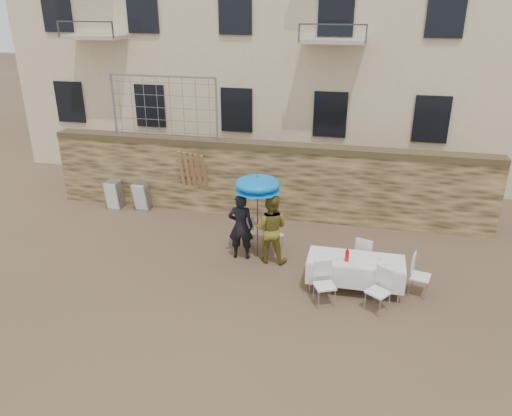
% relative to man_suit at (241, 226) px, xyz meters
% --- Properties ---
extents(ground, '(80.00, 80.00, 0.00)m').
position_rel_man_suit_xyz_m(ground, '(-0.01, -2.22, -0.86)').
color(ground, brown).
rests_on(ground, ground).
extents(stone_wall, '(13.00, 0.50, 2.20)m').
position_rel_man_suit_xyz_m(stone_wall, '(-0.01, 2.78, 0.24)').
color(stone_wall, olive).
rests_on(stone_wall, ground).
extents(chain_link_fence, '(3.20, 0.06, 1.80)m').
position_rel_man_suit_xyz_m(chain_link_fence, '(-3.01, 2.78, 2.24)').
color(chain_link_fence, gray).
rests_on(chain_link_fence, stone_wall).
extents(man_suit, '(0.66, 0.47, 1.72)m').
position_rel_man_suit_xyz_m(man_suit, '(0.00, 0.00, 0.00)').
color(man_suit, black).
rests_on(man_suit, ground).
extents(woman_dress, '(0.87, 0.68, 1.76)m').
position_rel_man_suit_xyz_m(woman_dress, '(0.75, 0.00, 0.02)').
color(woman_dress, '#A28B31').
rests_on(woman_dress, ground).
extents(umbrella, '(1.15, 1.15, 2.03)m').
position_rel_man_suit_xyz_m(umbrella, '(0.40, 0.10, 1.05)').
color(umbrella, '#3F3F44').
rests_on(umbrella, ground).
extents(couple_chair_left, '(0.58, 0.58, 0.96)m').
position_rel_man_suit_xyz_m(couple_chair_left, '(0.00, 0.55, -0.38)').
color(couple_chair_left, white).
rests_on(couple_chair_left, ground).
extents(couple_chair_right, '(0.67, 0.67, 0.96)m').
position_rel_man_suit_xyz_m(couple_chair_right, '(0.70, 0.55, -0.38)').
color(couple_chair_right, white).
rests_on(couple_chair_right, ground).
extents(banquet_table, '(2.10, 0.85, 0.78)m').
position_rel_man_suit_xyz_m(banquet_table, '(2.85, -0.89, -0.13)').
color(banquet_table, white).
rests_on(banquet_table, ground).
extents(soda_bottle, '(0.09, 0.09, 0.26)m').
position_rel_man_suit_xyz_m(soda_bottle, '(2.65, -1.04, 0.05)').
color(soda_bottle, red).
rests_on(soda_bottle, banquet_table).
extents(table_chair_front_left, '(0.64, 0.64, 0.96)m').
position_rel_man_suit_xyz_m(table_chair_front_left, '(2.25, -1.64, -0.38)').
color(table_chair_front_left, white).
rests_on(table_chair_front_left, ground).
extents(table_chair_front_right, '(0.67, 0.67, 0.96)m').
position_rel_man_suit_xyz_m(table_chair_front_right, '(3.35, -1.64, -0.38)').
color(table_chair_front_right, white).
rests_on(table_chair_front_right, ground).
extents(table_chair_back, '(0.61, 0.61, 0.96)m').
position_rel_man_suit_xyz_m(table_chair_back, '(3.05, -0.09, -0.38)').
color(table_chair_back, white).
rests_on(table_chair_back, ground).
extents(table_chair_side, '(0.58, 0.58, 0.96)m').
position_rel_man_suit_xyz_m(table_chair_side, '(4.25, -0.79, -0.38)').
color(table_chair_side, white).
rests_on(table_chair_side, ground).
extents(chair_stack_left, '(0.46, 0.55, 0.92)m').
position_rel_man_suit_xyz_m(chair_stack_left, '(-4.62, 2.42, -0.40)').
color(chair_stack_left, white).
rests_on(chair_stack_left, ground).
extents(chair_stack_right, '(0.46, 0.47, 0.92)m').
position_rel_man_suit_xyz_m(chair_stack_right, '(-3.72, 2.42, -0.40)').
color(chair_stack_right, white).
rests_on(chair_stack_right, ground).
extents(wood_planks, '(0.70, 0.20, 2.00)m').
position_rel_man_suit_xyz_m(wood_planks, '(-2.12, 2.49, 0.14)').
color(wood_planks, '#A37749').
rests_on(wood_planks, ground).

